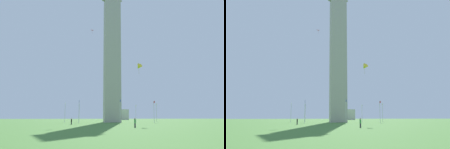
# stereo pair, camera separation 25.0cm
# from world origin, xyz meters

# --- Properties ---
(ground_plane) EXTENTS (260.00, 260.00, 0.00)m
(ground_plane) POSITION_xyz_m (0.00, 0.00, 0.00)
(ground_plane) COLOR #477A33
(obelisk_monument) EXTENTS (6.05, 6.05, 55.04)m
(obelisk_monument) POSITION_xyz_m (0.00, 0.00, 27.52)
(obelisk_monument) COLOR #A8A399
(obelisk_monument) RESTS_ON ground
(flagpole_n) EXTENTS (1.12, 0.14, 7.16)m
(flagpole_n) POSITION_xyz_m (17.16, 0.00, 3.95)
(flagpole_n) COLOR silver
(flagpole_n) RESTS_ON ground
(flagpole_ne) EXTENTS (1.12, 0.14, 7.16)m
(flagpole_ne) POSITION_xyz_m (12.15, 12.09, 3.95)
(flagpole_ne) COLOR silver
(flagpole_ne) RESTS_ON ground
(flagpole_e) EXTENTS (1.12, 0.14, 7.16)m
(flagpole_e) POSITION_xyz_m (0.07, 17.09, 3.95)
(flagpole_e) COLOR silver
(flagpole_e) RESTS_ON ground
(flagpole_se) EXTENTS (1.12, 0.14, 7.16)m
(flagpole_se) POSITION_xyz_m (-12.02, 12.09, 3.95)
(flagpole_se) COLOR silver
(flagpole_se) RESTS_ON ground
(flagpole_s) EXTENTS (1.12, 0.14, 7.16)m
(flagpole_s) POSITION_xyz_m (-17.03, 0.00, 3.95)
(flagpole_s) COLOR silver
(flagpole_s) RESTS_ON ground
(flagpole_sw) EXTENTS (1.12, 0.14, 7.16)m
(flagpole_sw) POSITION_xyz_m (-12.02, -12.09, 3.95)
(flagpole_sw) COLOR silver
(flagpole_sw) RESTS_ON ground
(flagpole_w) EXTENTS (1.12, 0.14, 7.16)m
(flagpole_w) POSITION_xyz_m (0.07, -17.09, 3.95)
(flagpole_w) COLOR silver
(flagpole_w) RESTS_ON ground
(flagpole_nw) EXTENTS (1.12, 0.14, 7.16)m
(flagpole_nw) POSITION_xyz_m (12.15, -12.09, 3.95)
(flagpole_nw) COLOR silver
(flagpole_nw) RESTS_ON ground
(person_black_shirt) EXTENTS (0.32, 0.32, 1.64)m
(person_black_shirt) POSITION_xyz_m (21.66, -13.95, 0.82)
(person_black_shirt) COLOR #2D2D38
(person_black_shirt) RESTS_ON ground
(person_green_shirt) EXTENTS (0.32, 0.32, 1.79)m
(person_green_shirt) POSITION_xyz_m (40.17, -1.22, 0.89)
(person_green_shirt) COLOR #2D2D38
(person_green_shirt) RESTS_ON ground
(kite_yellow_delta) EXTENTS (2.29, 2.02, 2.99)m
(kite_yellow_delta) POSITION_xyz_m (24.82, 3.92, 15.48)
(kite_yellow_delta) COLOR yellow
(kite_red_diamond) EXTENTS (1.21, 1.22, 1.38)m
(kite_red_diamond) POSITION_xyz_m (10.15, -8.28, 31.22)
(kite_red_diamond) COLOR red
(distant_building) EXTENTS (29.42, 11.86, 6.71)m
(distant_building) POSITION_xyz_m (-75.91, 13.84, 3.35)
(distant_building) COLOR beige
(distant_building) RESTS_ON ground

